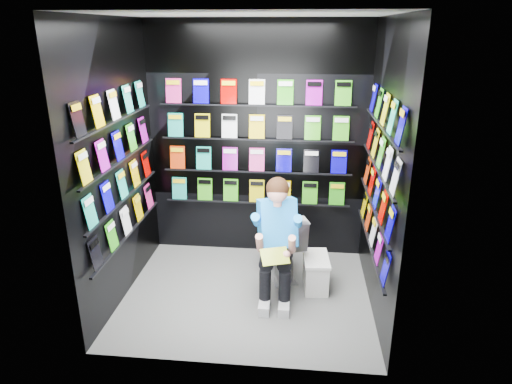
# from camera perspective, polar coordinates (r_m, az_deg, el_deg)

# --- Properties ---
(floor) EXTENTS (2.40, 2.40, 0.00)m
(floor) POSITION_cam_1_polar(r_m,az_deg,el_deg) (4.64, -1.13, -12.70)
(floor) COLOR #5D5D5A
(floor) RESTS_ON ground
(ceiling) EXTENTS (2.40, 2.40, 0.00)m
(ceiling) POSITION_cam_1_polar(r_m,az_deg,el_deg) (3.91, -1.41, 21.34)
(ceiling) COLOR white
(ceiling) RESTS_ON floor
(wall_back) EXTENTS (2.40, 0.04, 2.60)m
(wall_back) POSITION_cam_1_polar(r_m,az_deg,el_deg) (5.05, 0.14, 6.14)
(wall_back) COLOR black
(wall_back) RESTS_ON floor
(wall_front) EXTENTS (2.40, 0.04, 2.60)m
(wall_front) POSITION_cam_1_polar(r_m,az_deg,el_deg) (3.16, -3.48, -2.48)
(wall_front) COLOR black
(wall_front) RESTS_ON floor
(wall_left) EXTENTS (0.04, 2.00, 2.60)m
(wall_left) POSITION_cam_1_polar(r_m,az_deg,el_deg) (4.40, -16.99, 3.17)
(wall_left) COLOR black
(wall_left) RESTS_ON floor
(wall_right) EXTENTS (0.04, 2.00, 2.60)m
(wall_right) POSITION_cam_1_polar(r_m,az_deg,el_deg) (4.12, 15.54, 2.22)
(wall_right) COLOR black
(wall_right) RESTS_ON floor
(comics_back) EXTENTS (2.10, 0.06, 1.37)m
(comics_back) POSITION_cam_1_polar(r_m,az_deg,el_deg) (5.02, 0.11, 6.11)
(comics_back) COLOR red
(comics_back) RESTS_ON wall_back
(comics_left) EXTENTS (0.06, 1.70, 1.37)m
(comics_left) POSITION_cam_1_polar(r_m,az_deg,el_deg) (4.39, -16.63, 3.23)
(comics_left) COLOR red
(comics_left) RESTS_ON wall_left
(comics_right) EXTENTS (0.06, 1.70, 1.37)m
(comics_right) POSITION_cam_1_polar(r_m,az_deg,el_deg) (4.12, 15.13, 2.31)
(comics_right) COLOR red
(comics_right) RESTS_ON wall_right
(toilet) EXTENTS (0.64, 0.85, 0.73)m
(toilet) POSITION_cam_1_polar(r_m,az_deg,el_deg) (4.85, 2.88, -6.23)
(toilet) COLOR silver
(toilet) RESTS_ON floor
(longbox) EXTENTS (0.26, 0.43, 0.31)m
(longbox) POSITION_cam_1_polar(r_m,az_deg,el_deg) (4.72, 7.45, -10.08)
(longbox) COLOR silver
(longbox) RESTS_ON floor
(longbox_lid) EXTENTS (0.28, 0.45, 0.03)m
(longbox_lid) POSITION_cam_1_polar(r_m,az_deg,el_deg) (4.64, 7.54, -8.27)
(longbox_lid) COLOR silver
(longbox_lid) RESTS_ON longbox
(reader) EXTENTS (0.68, 0.82, 1.29)m
(reader) POSITION_cam_1_polar(r_m,az_deg,el_deg) (4.35, 2.69, -3.99)
(reader) COLOR #0E81EC
(reader) RESTS_ON toilet
(held_comic) EXTENTS (0.28, 0.22, 0.11)m
(held_comic) POSITION_cam_1_polar(r_m,az_deg,el_deg) (4.10, 2.37, -8.03)
(held_comic) COLOR green
(held_comic) RESTS_ON reader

